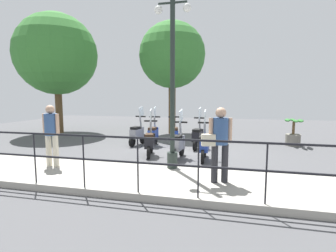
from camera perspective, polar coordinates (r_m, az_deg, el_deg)
The scene contains 16 objects.
ground_plane at distance 9.12m, azimuth 2.76°, elevation -5.86°, with size 28.00×28.00×0.00m, color #4C4C4F.
promenade_walkway at distance 6.14m, azimuth -3.03°, elevation -11.43°, with size 2.20×20.00×0.15m.
fence_railing at distance 4.97m, azimuth -6.62°, elevation -6.10°, with size 0.04×16.03×1.07m.
lamp_post_near at distance 6.50m, azimuth 0.98°, elevation 7.69°, with size 0.26×0.90×4.38m.
pedestrian_with_bag at distance 5.56m, azimuth 11.10°, elevation -2.81°, with size 0.43×0.63×1.59m.
pedestrian_distant at distance 7.33m, azimuth -24.07°, elevation -0.97°, with size 0.34×0.49×1.59m.
tree_large at distance 15.06m, azimuth -23.13°, elevation 14.12°, with size 4.12×4.12×6.13m.
tree_distant at distance 13.66m, azimuth 0.91°, elevation 15.11°, with size 3.33×3.33×5.66m.
potted_palm at distance 11.46m, azimuth 25.59°, elevation -1.66°, with size 1.06×0.66×1.05m.
scooter_near_0 at distance 8.10m, azimuth 7.82°, elevation -4.03°, with size 1.23×0.44×1.54m.
scooter_near_1 at distance 8.19m, azimuth 2.18°, elevation -3.85°, with size 1.23×0.44×1.54m.
scooter_near_2 at distance 8.57m, azimuth -3.94°, elevation -3.39°, with size 1.22×0.49×1.54m.
scooter_far_0 at distance 9.77m, azimuth 6.51°, elevation -2.16°, with size 1.23×0.44×1.54m.
scooter_far_1 at distance 10.15m, azimuth 1.34°, elevation -1.78°, with size 1.21×0.52×1.54m.
scooter_far_2 at distance 10.22m, azimuth -3.22°, elevation -1.73°, with size 1.23×0.44×1.54m.
scooter_far_3 at distance 10.47m, azimuth -6.68°, elevation -1.56°, with size 1.23×0.47×1.54m.
Camera 1 is at (-8.73, -1.71, 1.99)m, focal length 28.00 mm.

